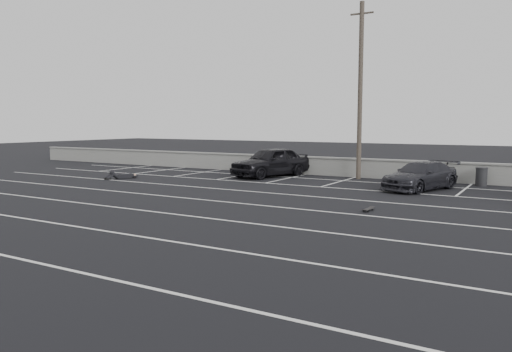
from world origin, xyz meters
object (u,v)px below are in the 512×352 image
Objects in this scene: car_right at (420,176)px; person at (126,174)px; trash_bin at (481,177)px; skateboard at (368,209)px; car_left at (271,162)px; utility_pole at (360,91)px.

car_right reaches higher than person.
skateboard is (-2.50, -9.43, -0.39)m from trash_bin.
car_left is at bearing 56.25° from person.
car_right is 6.59m from skateboard.
person is at bearing 170.43° from skateboard.
person is at bearing -150.63° from utility_pole.
trash_bin is at bearing 39.01° from person.
car_right is (8.52, -1.43, -0.20)m from car_left.
utility_pole is 10.48× the size of trash_bin.
utility_pole is at bearing 163.40° from car_right.
car_right is 4.92× the size of trash_bin.
car_left is at bearing 138.57° from skateboard.
utility_pole reaches higher than car_right.
car_right is 0.47× the size of utility_pole.
skateboard is at bearing -26.90° from car_left.
utility_pole reaches higher than trash_bin.
skateboard is (14.57, -3.15, -0.16)m from person.
person is 3.55× the size of skateboard.
car_right is 6.26m from utility_pole.
skateboard is at bearing -69.04° from utility_pole.
utility_pole reaches higher than person.
car_left is at bearing -163.85° from utility_pole.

